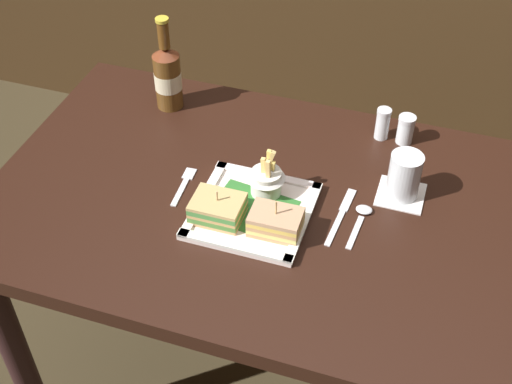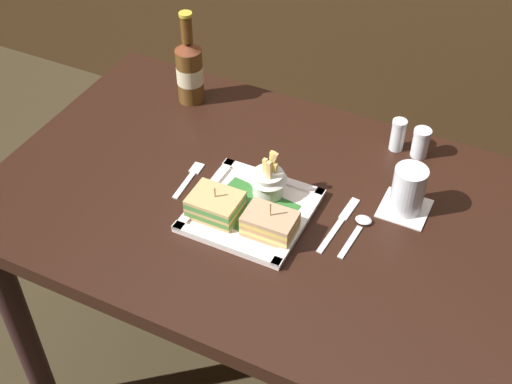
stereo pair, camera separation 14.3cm
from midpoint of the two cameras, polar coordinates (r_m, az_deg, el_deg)
dining_table at (r=1.55m, az=-2.39°, el=-3.80°), size 1.16×0.75×0.77m
square_plate at (r=1.43m, az=-3.11°, el=-1.74°), size 0.24×0.24×0.02m
sandwich_half_left at (r=1.41m, az=-6.10°, el=-1.51°), size 0.10×0.08×0.07m
sandwich_half_right at (r=1.37m, az=-1.34°, el=-2.64°), size 0.10×0.07×0.08m
fries_cup at (r=1.44m, az=-1.97°, el=1.04°), size 0.08×0.08×0.11m
beer_bottle at (r=1.71m, az=-9.75°, el=9.42°), size 0.07×0.07×0.24m
drink_coaster at (r=1.49m, az=9.24°, el=-0.35°), size 0.10×0.10×0.00m
water_glass at (r=1.46m, az=9.44°, el=1.02°), size 0.07×0.07×0.10m
fork at (r=1.52m, az=-8.66°, el=0.55°), size 0.03×0.13×0.00m
knife at (r=1.44m, az=4.29°, el=-1.95°), size 0.03×0.18×0.00m
spoon at (r=1.43m, az=5.95°, el=-2.09°), size 0.03×0.13×0.01m
salt_shaker at (r=1.62m, az=7.96°, el=5.39°), size 0.03×0.03×0.08m
pepper_shaker at (r=1.62m, az=9.81°, el=4.90°), size 0.04×0.04×0.07m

